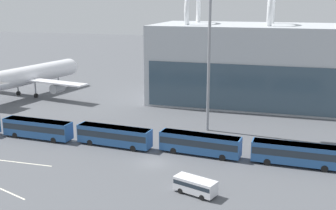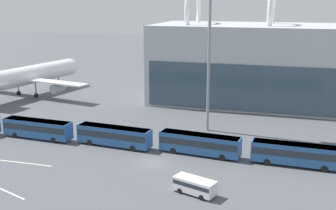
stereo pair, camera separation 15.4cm
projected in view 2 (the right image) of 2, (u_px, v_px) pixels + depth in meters
ground_plane at (153, 163)px, 62.62m from camera, size 440.00×440.00×0.00m
airliner_at_gate_near at (28, 75)px, 105.23m from camera, size 35.98×34.72×14.09m
airliner_at_gate_far at (270, 75)px, 103.53m from camera, size 34.52×35.11×14.44m
shuttle_bus_1 at (38, 128)px, 73.27m from camera, size 12.91×3.26×3.33m
shuttle_bus_2 at (114, 135)px, 69.38m from camera, size 12.95×3.57×3.33m
shuttle_bus_3 at (200, 143)px, 65.49m from camera, size 12.97×3.74×3.33m
shuttle_bus_4 at (296, 153)px, 61.12m from camera, size 12.87×3.00×3.33m
service_van_foreground at (195, 185)px, 52.31m from camera, size 5.78×3.69×2.04m
floodlight_mast at (210, 13)px, 73.24m from camera, size 2.67×2.67×31.88m
lane_stripe_0 at (207, 143)px, 71.43m from camera, size 9.95×2.52×0.01m
lane_stripe_1 at (24, 163)px, 62.65m from camera, size 9.29×0.34×0.01m
lane_stripe_3 at (4, 190)px, 53.61m from camera, size 8.09×3.13×0.01m
lane_stripe_4 at (54, 140)px, 72.74m from camera, size 7.77×1.61×0.01m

